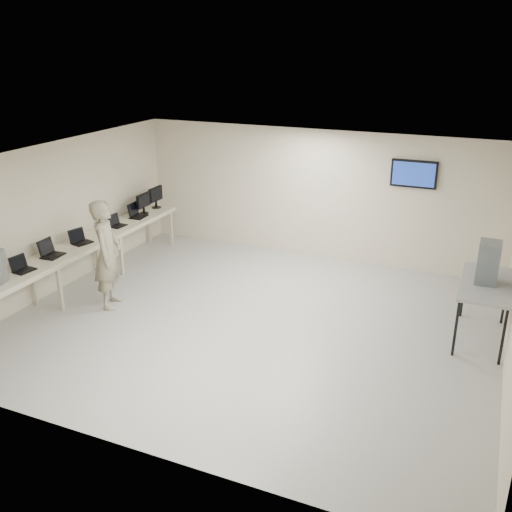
% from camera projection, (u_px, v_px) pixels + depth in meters
% --- Properties ---
extents(room, '(8.01, 7.01, 2.81)m').
position_uv_depth(room, '(254.00, 244.00, 9.29)').
color(room, '#969696').
rests_on(room, ground).
extents(workbench, '(0.76, 6.00, 0.90)m').
position_uv_depth(workbench, '(78.00, 249.00, 10.79)').
color(workbench, beige).
rests_on(workbench, ground).
extents(laptop_0, '(0.31, 0.36, 0.26)m').
position_uv_depth(laptop_0, '(22.00, 267.00, 9.55)').
color(laptop_0, black).
rests_on(laptop_0, workbench).
extents(laptop_1, '(0.34, 0.41, 0.31)m').
position_uv_depth(laptop_1, '(50.00, 252.00, 10.19)').
color(laptop_1, black).
rests_on(laptop_1, workbench).
extents(laptop_2, '(0.37, 0.41, 0.28)m').
position_uv_depth(laptop_2, '(80.00, 239.00, 10.84)').
color(laptop_2, black).
rests_on(laptop_2, workbench).
extents(laptop_3, '(0.29, 0.34, 0.25)m').
position_uv_depth(laptop_3, '(116.00, 223.00, 11.82)').
color(laptop_3, black).
rests_on(laptop_3, workbench).
extents(laptop_4, '(0.34, 0.41, 0.30)m').
position_uv_depth(laptop_4, '(136.00, 214.00, 12.42)').
color(laptop_4, black).
rests_on(laptop_4, workbench).
extents(monitor_near, '(0.20, 0.46, 0.45)m').
position_uv_depth(monitor_near, '(143.00, 202.00, 12.60)').
color(monitor_near, black).
rests_on(monitor_near, workbench).
extents(monitor_far, '(0.22, 0.49, 0.48)m').
position_uv_depth(monitor_far, '(156.00, 195.00, 13.02)').
color(monitor_far, black).
rests_on(monitor_far, workbench).
extents(soldier, '(0.71, 0.85, 1.97)m').
position_uv_depth(soldier, '(107.00, 254.00, 10.05)').
color(soldier, '#696C56').
rests_on(soldier, ground).
extents(side_table, '(0.76, 1.63, 0.98)m').
position_uv_depth(side_table, '(486.00, 287.00, 8.92)').
color(side_table, gray).
rests_on(side_table, ground).
extents(storage_bins, '(0.32, 0.36, 0.68)m').
position_uv_depth(storage_bins, '(488.00, 262.00, 8.79)').
color(storage_bins, slate).
rests_on(storage_bins, side_table).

